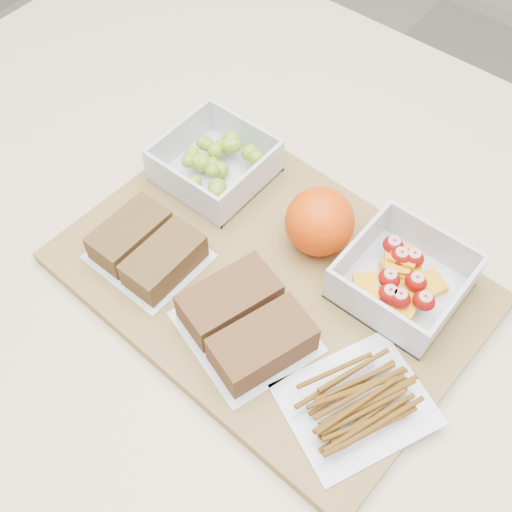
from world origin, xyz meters
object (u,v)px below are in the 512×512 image
at_px(fruit_container, 402,280).
at_px(pretzel_bag, 358,399).
at_px(sandwich_bag_left, 147,248).
at_px(grape_container, 216,163).
at_px(orange, 320,222).
at_px(sandwich_bag_center, 246,323).
at_px(cutting_board, 270,279).

distance_m(fruit_container, pretzel_bag, 0.14).
bearing_deg(sandwich_bag_left, grape_container, 99.11).
xyz_separation_m(orange, sandwich_bag_center, (0.01, -0.13, -0.02)).
bearing_deg(sandwich_bag_center, grape_container, 139.00).
bearing_deg(fruit_container, cutting_board, -148.74).
bearing_deg(cutting_board, pretzel_bag, -19.96).
distance_m(cutting_board, grape_container, 0.16).
bearing_deg(fruit_container, sandwich_bag_left, -149.59).
distance_m(sandwich_bag_left, pretzel_bag, 0.27).
height_order(grape_container, fruit_container, same).
distance_m(orange, sandwich_bag_left, 0.18).
height_order(sandwich_bag_left, pretzel_bag, sandwich_bag_left).
bearing_deg(grape_container, pretzel_bag, -24.79).
distance_m(cutting_board, sandwich_bag_left, 0.13).
distance_m(orange, sandwich_bag_center, 0.14).
xyz_separation_m(grape_container, fruit_container, (0.25, -0.00, -0.00)).
bearing_deg(orange, sandwich_bag_center, -85.45).
bearing_deg(cutting_board, grape_container, 154.87).
height_order(grape_container, orange, orange).
bearing_deg(fruit_container, orange, -177.30).
relative_size(cutting_board, sandwich_bag_left, 3.68).
relative_size(grape_container, orange, 1.55).
relative_size(grape_container, fruit_container, 0.98).
distance_m(grape_container, sandwich_bag_left, 0.14).
relative_size(sandwich_bag_center, pretzel_bag, 0.94).
distance_m(sandwich_bag_left, sandwich_bag_center, 0.14).
height_order(grape_container, pretzel_bag, grape_container).
xyz_separation_m(cutting_board, grape_container, (-0.14, 0.07, 0.03)).
height_order(cutting_board, pretzel_bag, pretzel_bag).
bearing_deg(sandwich_bag_center, sandwich_bag_left, 178.39).
xyz_separation_m(grape_container, pretzel_bag, (0.29, -0.13, -0.01)).
bearing_deg(sandwich_bag_left, orange, 45.48).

